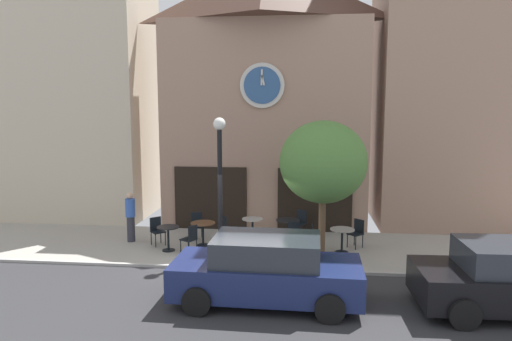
{
  "coord_description": "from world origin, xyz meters",
  "views": [
    {
      "loc": [
        1.7,
        -12.27,
        4.48
      ],
      "look_at": [
        0.2,
        2.17,
        2.49
      ],
      "focal_mm": 32.8,
      "sensor_mm": 36.0,
      "label": 1
    }
  ],
  "objects_px": {
    "pedestrian_blue": "(131,216)",
    "cafe_table_leftmost": "(288,225)",
    "parked_car_navy": "(267,270)",
    "cafe_chair_facing_wall": "(294,232)",
    "cafe_chair_curbside": "(190,237)",
    "cafe_chair_near_lamp": "(357,231)",
    "cafe_chair_by_entrance": "(315,236)",
    "cafe_chair_mid_row": "(197,223)",
    "cafe_table_near_curb": "(168,234)",
    "street_tree": "(323,163)",
    "cafe_table_rightmost": "(342,235)",
    "cafe_chair_near_tree": "(227,227)",
    "cafe_table_near_door": "(252,225)",
    "cafe_chair_corner": "(300,221)",
    "street_lamp": "(220,187)",
    "cafe_chair_under_awning": "(157,229)",
    "cafe_table_center": "(203,228)"
  },
  "relations": [
    {
      "from": "cafe_table_center",
      "to": "cafe_chair_curbside",
      "type": "bearing_deg",
      "value": -102.06
    },
    {
      "from": "street_lamp",
      "to": "cafe_table_center",
      "type": "bearing_deg",
      "value": 125.73
    },
    {
      "from": "cafe_chair_mid_row",
      "to": "street_lamp",
      "type": "bearing_deg",
      "value": -58.23
    },
    {
      "from": "cafe_table_rightmost",
      "to": "cafe_chair_mid_row",
      "type": "xyz_separation_m",
      "value": [
        -4.81,
        1.07,
        -0.02
      ]
    },
    {
      "from": "street_tree",
      "to": "cafe_chair_under_awning",
      "type": "distance_m",
      "value": 5.96
    },
    {
      "from": "cafe_chair_corner",
      "to": "pedestrian_blue",
      "type": "relative_size",
      "value": 0.54
    },
    {
      "from": "cafe_table_leftmost",
      "to": "cafe_table_near_curb",
      "type": "bearing_deg",
      "value": -158.09
    },
    {
      "from": "pedestrian_blue",
      "to": "cafe_table_near_door",
      "type": "bearing_deg",
      "value": 6.43
    },
    {
      "from": "cafe_table_near_door",
      "to": "cafe_chair_facing_wall",
      "type": "bearing_deg",
      "value": -26.85
    },
    {
      "from": "cafe_chair_mid_row",
      "to": "cafe_chair_near_lamp",
      "type": "distance_m",
      "value": 5.34
    },
    {
      "from": "cafe_table_near_curb",
      "to": "cafe_table_leftmost",
      "type": "height_order",
      "value": "cafe_table_near_curb"
    },
    {
      "from": "cafe_table_leftmost",
      "to": "pedestrian_blue",
      "type": "xyz_separation_m",
      "value": [
        -5.22,
        -0.61,
        0.32
      ]
    },
    {
      "from": "cafe_table_leftmost",
      "to": "cafe_chair_curbside",
      "type": "xyz_separation_m",
      "value": [
        -2.91,
        -1.73,
        -0.01
      ]
    },
    {
      "from": "cafe_chair_facing_wall",
      "to": "cafe_chair_near_tree",
      "type": "xyz_separation_m",
      "value": [
        -2.2,
        0.45,
        0.0
      ]
    },
    {
      "from": "cafe_table_rightmost",
      "to": "cafe_chair_by_entrance",
      "type": "bearing_deg",
      "value": -172.5
    },
    {
      "from": "cafe_table_leftmost",
      "to": "cafe_chair_near_tree",
      "type": "relative_size",
      "value": 0.87
    },
    {
      "from": "parked_car_navy",
      "to": "cafe_chair_near_tree",
      "type": "bearing_deg",
      "value": 110.09
    },
    {
      "from": "cafe_table_near_curb",
      "to": "cafe_chair_near_tree",
      "type": "height_order",
      "value": "cafe_chair_near_tree"
    },
    {
      "from": "street_lamp",
      "to": "cafe_chair_mid_row",
      "type": "xyz_separation_m",
      "value": [
        -1.15,
        1.86,
        -1.59
      ]
    },
    {
      "from": "cafe_table_rightmost",
      "to": "cafe_chair_near_tree",
      "type": "xyz_separation_m",
      "value": [
        -3.7,
        0.71,
        -0.02
      ]
    },
    {
      "from": "pedestrian_blue",
      "to": "cafe_table_rightmost",
      "type": "bearing_deg",
      "value": -4.24
    },
    {
      "from": "cafe_chair_mid_row",
      "to": "cafe_table_leftmost",
      "type": "bearing_deg",
      "value": 0.86
    },
    {
      "from": "cafe_table_near_curb",
      "to": "cafe_chair_by_entrance",
      "type": "height_order",
      "value": "cafe_chair_by_entrance"
    },
    {
      "from": "cafe_table_near_curb",
      "to": "cafe_chair_mid_row",
      "type": "relative_size",
      "value": 0.86
    },
    {
      "from": "cafe_table_rightmost",
      "to": "pedestrian_blue",
      "type": "distance_m",
      "value": 6.95
    },
    {
      "from": "cafe_chair_mid_row",
      "to": "pedestrian_blue",
      "type": "distance_m",
      "value": 2.22
    },
    {
      "from": "cafe_table_near_door",
      "to": "cafe_chair_near_tree",
      "type": "distance_m",
      "value": 0.86
    },
    {
      "from": "street_tree",
      "to": "cafe_chair_facing_wall",
      "type": "bearing_deg",
      "value": 121.39
    },
    {
      "from": "cafe_table_near_curb",
      "to": "parked_car_navy",
      "type": "xyz_separation_m",
      "value": [
        3.37,
        -3.54,
        0.22
      ]
    },
    {
      "from": "cafe_chair_by_entrance",
      "to": "cafe_chair_curbside",
      "type": "distance_m",
      "value": 3.83
    },
    {
      "from": "cafe_table_near_curb",
      "to": "cafe_table_leftmost",
      "type": "bearing_deg",
      "value": 21.91
    },
    {
      "from": "street_lamp",
      "to": "cafe_chair_mid_row",
      "type": "distance_m",
      "value": 2.71
    },
    {
      "from": "pedestrian_blue",
      "to": "cafe_table_leftmost",
      "type": "bearing_deg",
      "value": 6.63
    },
    {
      "from": "cafe_chair_near_lamp",
      "to": "pedestrian_blue",
      "type": "distance_m",
      "value": 7.45
    },
    {
      "from": "cafe_chair_near_lamp",
      "to": "cafe_chair_by_entrance",
      "type": "bearing_deg",
      "value": -150.93
    },
    {
      "from": "street_tree",
      "to": "cafe_table_rightmost",
      "type": "bearing_deg",
      "value": 58.83
    },
    {
      "from": "cafe_chair_curbside",
      "to": "cafe_chair_near_lamp",
      "type": "distance_m",
      "value": 5.29
    },
    {
      "from": "cafe_table_near_curb",
      "to": "cafe_table_rightmost",
      "type": "height_order",
      "value": "cafe_table_near_curb"
    },
    {
      "from": "cafe_table_near_curb",
      "to": "pedestrian_blue",
      "type": "height_order",
      "value": "pedestrian_blue"
    },
    {
      "from": "street_lamp",
      "to": "cafe_chair_under_awning",
      "type": "bearing_deg",
      "value": 155.65
    },
    {
      "from": "cafe_table_leftmost",
      "to": "cafe_chair_near_tree",
      "type": "bearing_deg",
      "value": -168.48
    },
    {
      "from": "cafe_chair_near_tree",
      "to": "cafe_chair_by_entrance",
      "type": "bearing_deg",
      "value": -15.92
    },
    {
      "from": "parked_car_navy",
      "to": "cafe_chair_facing_wall",
      "type": "bearing_deg",
      "value": 82.9
    },
    {
      "from": "cafe_chair_facing_wall",
      "to": "cafe_chair_curbside",
      "type": "relative_size",
      "value": 1.0
    },
    {
      "from": "street_tree",
      "to": "cafe_table_center",
      "type": "relative_size",
      "value": 5.16
    },
    {
      "from": "cafe_chair_near_tree",
      "to": "parked_car_navy",
      "type": "height_order",
      "value": "parked_car_navy"
    },
    {
      "from": "cafe_chair_near_tree",
      "to": "parked_car_navy",
      "type": "xyz_separation_m",
      "value": [
        1.69,
        -4.61,
        0.23
      ]
    },
    {
      "from": "cafe_table_near_curb",
      "to": "cafe_chair_facing_wall",
      "type": "height_order",
      "value": "cafe_chair_facing_wall"
    },
    {
      "from": "cafe_table_leftmost",
      "to": "cafe_table_rightmost",
      "type": "relative_size",
      "value": 1.04
    },
    {
      "from": "cafe_chair_near_tree",
      "to": "cafe_chair_under_awning",
      "type": "distance_m",
      "value": 2.29
    }
  ]
}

